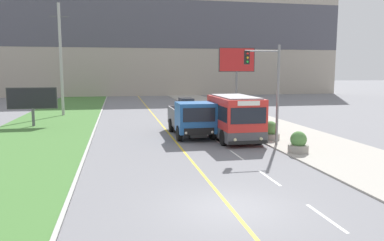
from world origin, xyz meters
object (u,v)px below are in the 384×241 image
at_px(car_distant, 186,105).
at_px(billboard_large, 237,63).
at_px(planter_round_near, 298,143).
at_px(planter_round_third, 250,124).
at_px(dump_truck, 193,119).
at_px(billboard_small, 32,99).
at_px(utility_pole_far, 61,60).
at_px(planter_round_second, 270,132).
at_px(planter_round_far, 234,117).
at_px(city_bus, 235,118).
at_px(traffic_light_mast, 269,83).

height_order(car_distant, billboard_large, billboard_large).
bearing_deg(planter_round_near, planter_round_third, 89.22).
height_order(dump_truck, planter_round_third, dump_truck).
distance_m(car_distant, planter_round_near, 24.42).
relative_size(billboard_small, planter_round_third, 3.46).
xyz_separation_m(dump_truck, billboard_small, (-12.20, 7.88, 1.01)).
height_order(utility_pole_far, billboard_small, utility_pole_far).
relative_size(utility_pole_far, planter_round_second, 9.25).
xyz_separation_m(billboard_small, planter_round_second, (17.10, -10.04, -1.69)).
distance_m(car_distant, billboard_small, 18.24).
bearing_deg(billboard_small, planter_round_far, -5.95).
distance_m(city_bus, traffic_light_mast, 3.58).
bearing_deg(city_bus, planter_round_second, -11.08).
height_order(billboard_small, planter_round_second, billboard_small).
bearing_deg(dump_truck, billboard_large, 62.09).
height_order(city_bus, billboard_large, billboard_large).
xyz_separation_m(city_bus, dump_truck, (-2.53, 1.69, -0.23)).
relative_size(dump_truck, billboard_large, 0.91).
bearing_deg(car_distant, utility_pole_far, -169.76).
xyz_separation_m(utility_pole_far, billboard_small, (-1.39, -7.71, -3.52)).
distance_m(utility_pole_far, planter_round_far, 19.15).
xyz_separation_m(car_distant, billboard_large, (5.37, -2.54, 4.88)).
bearing_deg(billboard_large, city_bus, -108.29).
xyz_separation_m(city_bus, traffic_light_mast, (1.44, -2.18, 2.44)).
bearing_deg(dump_truck, billboard_small, 147.12).
xyz_separation_m(traffic_light_mast, planter_round_near, (0.87, -2.41, -3.36)).
xyz_separation_m(traffic_light_mast, planter_round_third, (0.99, 5.84, -3.39)).
bearing_deg(utility_pole_far, planter_round_far, -31.03).
xyz_separation_m(utility_pole_far, planter_round_second, (15.71, -17.75, -5.21)).
xyz_separation_m(city_bus, planter_round_third, (2.42, 3.66, -0.94)).
height_order(traffic_light_mast, planter_round_near, traffic_light_mast).
height_order(city_bus, car_distant, city_bus).
relative_size(car_distant, planter_round_third, 3.71).
relative_size(billboard_small, planter_round_near, 3.30).
bearing_deg(planter_round_second, utility_pole_far, 131.51).
xyz_separation_m(traffic_light_mast, planter_round_far, (1.01, 9.97, -3.34)).
height_order(billboard_small, planter_round_near, billboard_small).
height_order(utility_pole_far, planter_round_near, utility_pole_far).
bearing_deg(planter_round_near, planter_round_far, 89.35).
distance_m(car_distant, utility_pole_far, 14.81).
bearing_deg(car_distant, billboard_small, -145.94).
relative_size(billboard_small, planter_round_second, 3.21).
distance_m(dump_truck, planter_round_near, 7.96).
relative_size(dump_truck, billboard_small, 1.66).
relative_size(utility_pole_far, billboard_small, 2.88).
relative_size(billboard_large, planter_round_far, 5.75).
distance_m(dump_truck, planter_round_second, 5.40).
relative_size(city_bus, traffic_light_mast, 0.87).
relative_size(dump_truck, utility_pole_far, 0.58).
bearing_deg(car_distant, planter_round_third, -82.58).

